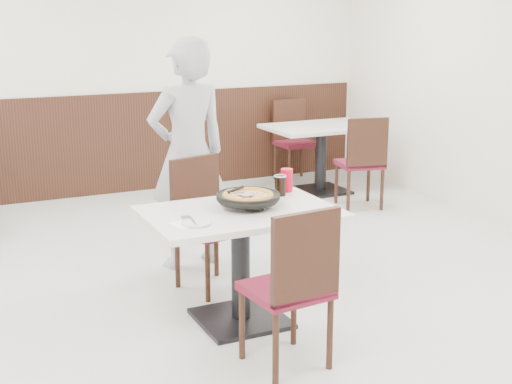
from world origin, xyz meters
name	(u,v)px	position (x,y,z in m)	size (l,w,h in m)	color
floor	(250,304)	(0.00, 0.00, 0.00)	(7.00, 7.00, 0.00)	#BBBBB6
wall_back	(113,66)	(0.00, 3.50, 1.40)	(6.00, 0.04, 2.80)	silver
wainscot_back	(117,144)	(0.00, 3.48, 0.55)	(5.90, 0.03, 1.10)	black
main_table	(241,267)	(-0.17, -0.22, 0.38)	(1.20, 0.80, 0.75)	silver
chair_near	(286,286)	(-0.18, -0.86, 0.47)	(0.42, 0.42, 0.95)	black
chair_far	(212,226)	(-0.12, 0.39, 0.47)	(0.42, 0.42, 0.95)	black
trivet	(254,207)	(-0.08, -0.23, 0.77)	(0.12, 0.12, 0.04)	black
pizza_pan	(248,201)	(-0.09, -0.17, 0.79)	(0.37, 0.37, 0.01)	black
pizza	(248,198)	(-0.10, -0.17, 0.81)	(0.29, 0.29, 0.02)	#BF8637
pizza_server	(246,194)	(-0.12, -0.19, 0.84)	(0.08, 0.10, 0.00)	silver
napkin	(186,224)	(-0.58, -0.35, 0.75)	(0.16, 0.16, 0.00)	white
side_plate	(196,223)	(-0.53, -0.38, 0.76)	(0.18, 0.18, 0.01)	silver
fork	(193,220)	(-0.54, -0.36, 0.77)	(0.02, 0.16, 0.00)	silver
cola_glass	(280,186)	(0.23, 0.01, 0.81)	(0.08, 0.08, 0.13)	black
red_cup	(287,180)	(0.32, 0.09, 0.83)	(0.08, 0.08, 0.16)	red
diner_person	(188,154)	(-0.09, 0.94, 0.89)	(0.65, 0.43, 1.79)	#BBBBC0
bg_table_right	(321,159)	(2.05, 2.55, 0.38)	(1.20, 0.80, 0.75)	silver
bg_chair_right_near	(360,162)	(2.08, 1.83, 0.47)	(0.42, 0.42, 0.95)	black
bg_chair_right_far	(296,141)	(2.05, 3.14, 0.47)	(0.42, 0.42, 0.95)	black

